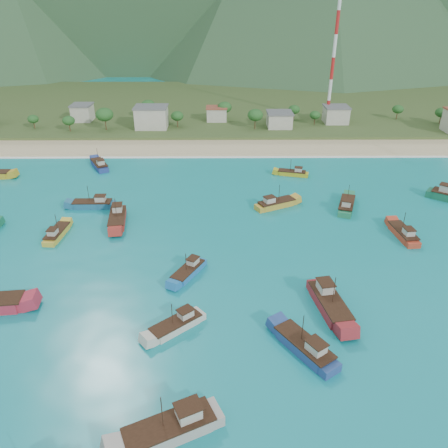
{
  "coord_description": "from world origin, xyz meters",
  "views": [
    {
      "loc": [
        -2.19,
        -62.97,
        45.69
      ],
      "look_at": [
        -1.63,
        18.0,
        3.0
      ],
      "focal_mm": 35.0,
      "sensor_mm": 36.0,
      "label": 1
    }
  ],
  "objects_px": {
    "boat_7": "(346,206)",
    "boat_8": "(57,234)",
    "boat_14": "(93,205)",
    "boat_15": "(177,325)",
    "boat_10": "(403,234)",
    "boat_16": "(189,272)",
    "boat_21": "(292,173)",
    "boat_9": "(118,219)",
    "boat_24": "(100,165)",
    "radio_tower": "(334,57)",
    "boat_0": "(172,429)",
    "boat_22": "(276,204)",
    "boat_27": "(329,304)",
    "boat_18": "(305,348)"
  },
  "relations": [
    {
      "from": "boat_15",
      "to": "boat_21",
      "type": "distance_m",
      "value": 69.8
    },
    {
      "from": "boat_24",
      "to": "boat_8",
      "type": "bearing_deg",
      "value": -116.32
    },
    {
      "from": "boat_8",
      "to": "boat_14",
      "type": "xyz_separation_m",
      "value": [
        4.03,
        14.33,
        0.14
      ]
    },
    {
      "from": "boat_9",
      "to": "boat_10",
      "type": "height_order",
      "value": "boat_9"
    },
    {
      "from": "boat_21",
      "to": "boat_14",
      "type": "bearing_deg",
      "value": 126.57
    },
    {
      "from": "boat_7",
      "to": "boat_8",
      "type": "bearing_deg",
      "value": -148.79
    },
    {
      "from": "boat_7",
      "to": "boat_8",
      "type": "relative_size",
      "value": 1.2
    },
    {
      "from": "boat_0",
      "to": "boat_14",
      "type": "xyz_separation_m",
      "value": [
        -25.06,
        61.82,
        -0.18
      ]
    },
    {
      "from": "boat_10",
      "to": "boat_21",
      "type": "distance_m",
      "value": 40.21
    },
    {
      "from": "boat_8",
      "to": "boat_27",
      "type": "xyz_separation_m",
      "value": [
        52.58,
        -24.45,
        0.34
      ]
    },
    {
      "from": "boat_9",
      "to": "boat_24",
      "type": "height_order",
      "value": "boat_9"
    },
    {
      "from": "boat_10",
      "to": "boat_24",
      "type": "distance_m",
      "value": 85.99
    },
    {
      "from": "boat_10",
      "to": "boat_15",
      "type": "height_order",
      "value": "boat_10"
    },
    {
      "from": "boat_7",
      "to": "boat_16",
      "type": "distance_m",
      "value": 45.46
    },
    {
      "from": "radio_tower",
      "to": "boat_8",
      "type": "bearing_deg",
      "value": -130.52
    },
    {
      "from": "boat_18",
      "to": "boat_24",
      "type": "xyz_separation_m",
      "value": [
        -48.14,
        76.01,
        -0.07
      ]
    },
    {
      "from": "radio_tower",
      "to": "boat_24",
      "type": "distance_m",
      "value": 94.66
    },
    {
      "from": "boat_8",
      "to": "boat_27",
      "type": "bearing_deg",
      "value": -20.1
    },
    {
      "from": "boat_9",
      "to": "boat_22",
      "type": "height_order",
      "value": "boat_9"
    },
    {
      "from": "boat_10",
      "to": "boat_18",
      "type": "height_order",
      "value": "boat_18"
    },
    {
      "from": "boat_7",
      "to": "boat_8",
      "type": "distance_m",
      "value": 66.35
    },
    {
      "from": "boat_7",
      "to": "boat_14",
      "type": "height_order",
      "value": "boat_7"
    },
    {
      "from": "boat_14",
      "to": "boat_21",
      "type": "height_order",
      "value": "boat_14"
    },
    {
      "from": "boat_9",
      "to": "boat_21",
      "type": "distance_m",
      "value": 52.31
    },
    {
      "from": "boat_0",
      "to": "boat_7",
      "type": "xyz_separation_m",
      "value": [
        35.95,
        60.62,
        -0.15
      ]
    },
    {
      "from": "boat_15",
      "to": "boat_24",
      "type": "xyz_separation_m",
      "value": [
        -29.28,
        70.91,
        0.11
      ]
    },
    {
      "from": "boat_9",
      "to": "boat_22",
      "type": "bearing_deg",
      "value": -175.75
    },
    {
      "from": "boat_9",
      "to": "boat_16",
      "type": "distance_m",
      "value": 27.21
    },
    {
      "from": "boat_22",
      "to": "boat_24",
      "type": "distance_m",
      "value": 56.53
    },
    {
      "from": "boat_7",
      "to": "boat_15",
      "type": "xyz_separation_m",
      "value": [
        -36.97,
        -42.29,
        -0.14
      ]
    },
    {
      "from": "boat_22",
      "to": "boat_9",
      "type": "bearing_deg",
      "value": -104.74
    },
    {
      "from": "boat_21",
      "to": "boat_22",
      "type": "bearing_deg",
      "value": 175.67
    },
    {
      "from": "boat_0",
      "to": "boat_15",
      "type": "bearing_deg",
      "value": -21.85
    },
    {
      "from": "boat_8",
      "to": "boat_18",
      "type": "xyz_separation_m",
      "value": [
        46.93,
        -34.26,
        0.2
      ]
    },
    {
      "from": "boat_15",
      "to": "boat_16",
      "type": "height_order",
      "value": "boat_15"
    },
    {
      "from": "radio_tower",
      "to": "boat_27",
      "type": "distance_m",
      "value": 119.16
    },
    {
      "from": "boat_15",
      "to": "boat_9",
      "type": "bearing_deg",
      "value": -15.37
    },
    {
      "from": "boat_8",
      "to": "boat_16",
      "type": "distance_m",
      "value": 32.31
    },
    {
      "from": "radio_tower",
      "to": "boat_15",
      "type": "bearing_deg",
      "value": -112.24
    },
    {
      "from": "boat_10",
      "to": "boat_16",
      "type": "xyz_separation_m",
      "value": [
        -44.67,
        -13.75,
        -0.1
      ]
    },
    {
      "from": "boat_15",
      "to": "boat_22",
      "type": "xyz_separation_m",
      "value": [
        20.08,
        43.34,
        0.11
      ]
    },
    {
      "from": "boat_7",
      "to": "boat_24",
      "type": "bearing_deg",
      "value": 176.43
    },
    {
      "from": "boat_22",
      "to": "boat_15",
      "type": "bearing_deg",
      "value": -51.48
    },
    {
      "from": "boat_8",
      "to": "boat_22",
      "type": "bearing_deg",
      "value": 21.26
    },
    {
      "from": "boat_0",
      "to": "boat_22",
      "type": "bearing_deg",
      "value": -42.21
    },
    {
      "from": "radio_tower",
      "to": "boat_22",
      "type": "xyz_separation_m",
      "value": [
        -28.52,
        -75.52,
        -24.4
      ]
    },
    {
      "from": "boat_14",
      "to": "boat_16",
      "type": "bearing_deg",
      "value": -139.72
    },
    {
      "from": "boat_10",
      "to": "boat_21",
      "type": "bearing_deg",
      "value": 111.26
    },
    {
      "from": "boat_8",
      "to": "boat_9",
      "type": "height_order",
      "value": "boat_9"
    },
    {
      "from": "boat_0",
      "to": "boat_10",
      "type": "relative_size",
      "value": 1.22
    }
  ]
}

